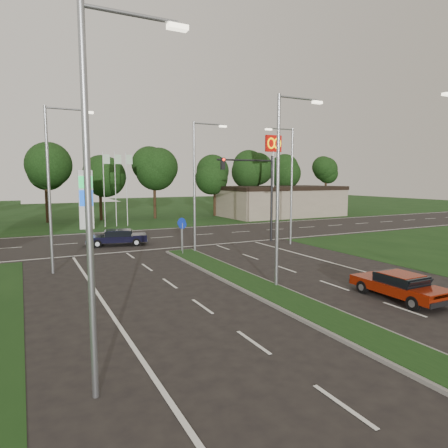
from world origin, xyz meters
name	(u,v)px	position (x,y,z in m)	size (l,w,h in m)	color
ground	(358,334)	(0.00, 0.00, 0.00)	(160.00, 160.00, 0.00)	black
verge_far	(93,212)	(0.00, 55.00, 0.00)	(160.00, 50.00, 0.02)	black
cross_road	(151,238)	(0.00, 24.00, 0.00)	(160.00, 12.00, 0.02)	black
median_kerb	(287,300)	(0.00, 4.00, 0.06)	(2.00, 26.00, 0.12)	slate
commercial_building	(280,201)	(22.00, 36.00, 2.00)	(16.00, 9.00, 4.00)	gray
streetlight_median_near	(281,181)	(1.00, 6.00, 5.08)	(2.53, 0.22, 9.00)	gray
streetlight_median_far	(197,180)	(1.00, 16.00, 5.08)	(2.53, 0.22, 9.00)	gray
streetlight_left_near	(97,184)	(-8.30, 0.00, 5.08)	(2.53, 0.22, 9.00)	gray
streetlight_left_far	(53,180)	(-8.30, 14.00, 5.08)	(2.53, 0.22, 9.00)	gray
streetlight_right_far	(290,180)	(8.80, 16.00, 5.08)	(2.53, 0.22, 9.00)	gray
traffic_signal	(258,185)	(7.19, 18.00, 4.65)	(5.10, 0.42, 7.00)	black
median_signs	(182,229)	(0.00, 16.40, 1.71)	(1.16, 1.76, 2.38)	gray
gas_pylon	(88,198)	(-3.79, 33.05, 3.20)	(5.80, 1.26, 8.00)	silver
mcdonalds_sign	(273,155)	(18.00, 31.97, 7.99)	(2.20, 0.47, 10.40)	silver
treeline_far	(112,164)	(0.10, 39.93, 6.83)	(6.00, 6.00, 9.90)	black
red_sedan	(400,285)	(4.51, 2.09, 0.61)	(1.74, 4.14, 1.14)	maroon
navy_sedan	(117,237)	(-3.36, 21.58, 0.66)	(4.73, 2.71, 1.22)	black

